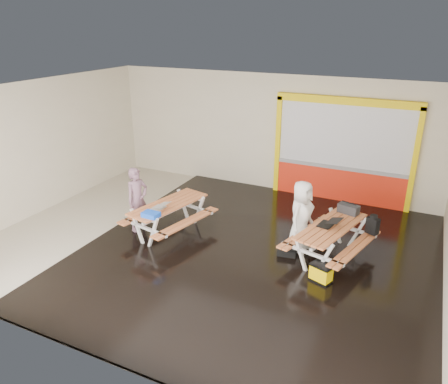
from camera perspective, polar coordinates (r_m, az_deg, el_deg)
The scene contains 14 objects.
room at distance 9.46m, azimuth -2.36°, elevation 2.39°, with size 10.02×8.02×3.52m.
deck at distance 9.72m, azimuth 4.40°, elevation -8.33°, with size 7.50×7.98×0.05m, color black.
kiosk at distance 12.46m, azimuth 15.39°, elevation 4.95°, with size 3.88×0.16×3.00m.
picnic_table_left at distance 10.43m, azimuth -7.32°, elevation -2.49°, with size 1.81×2.32×0.83m.
picnic_table_right at distance 9.55m, azimuth 13.96°, elevation -5.38°, with size 1.88×2.36×0.83m.
person_left at distance 10.61m, azimuth -11.39°, elevation -0.98°, with size 0.58×0.38×1.60m, color #775567.
person_right at distance 9.67m, azimuth 10.18°, elevation -3.18°, with size 0.80×0.52×1.64m, color white.
laptop_left at distance 10.06m, azimuth -8.54°, elevation -1.96°, with size 0.43×0.40×0.17m.
laptop_right at distance 9.41m, azimuth 13.74°, elevation -4.04°, with size 0.51×0.47×0.19m.
blue_pouch at distance 9.71m, azimuth -9.67°, elevation -2.97°, with size 0.37×0.26×0.11m, color blue.
toolbox at distance 10.12m, azimuth 16.18°, elevation -2.15°, with size 0.50×0.35×0.26m.
backpack at distance 9.92m, azimuth 19.12°, elevation -4.10°, with size 0.30×0.26×0.43m.
dark_case at distance 9.74m, azimuth 8.36°, elevation -7.77°, with size 0.41×0.30×0.15m, color black.
fluke_bag at distance 8.89m, azimuth 12.74°, elevation -10.47°, with size 0.49×0.40×0.37m.
Camera 1 is at (4.20, -7.87, 4.90)m, focal length 34.48 mm.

